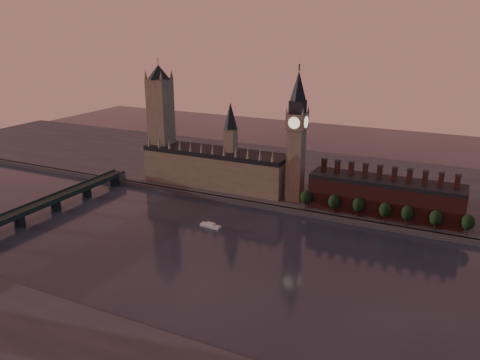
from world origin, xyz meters
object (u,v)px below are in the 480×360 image
object	(u,v)px
big_ben	(297,136)
westminster_bridge	(35,209)
victoria_tower	(161,118)
river_boat	(211,226)

from	to	relation	value
big_ben	westminster_bridge	size ratio (longest dim) A/B	0.54
victoria_tower	big_ben	size ratio (longest dim) A/B	1.01
victoria_tower	river_boat	distance (m)	131.49
westminster_bridge	big_ben	bearing A→B (deg)	34.33
big_ben	river_boat	size ratio (longest dim) A/B	6.56
victoria_tower	river_boat	bearing A→B (deg)	-39.33
victoria_tower	big_ben	bearing A→B (deg)	-2.20
big_ben	river_boat	bearing A→B (deg)	-118.97
big_ben	westminster_bridge	bearing A→B (deg)	-145.67
westminster_bridge	river_boat	size ratio (longest dim) A/B	12.26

